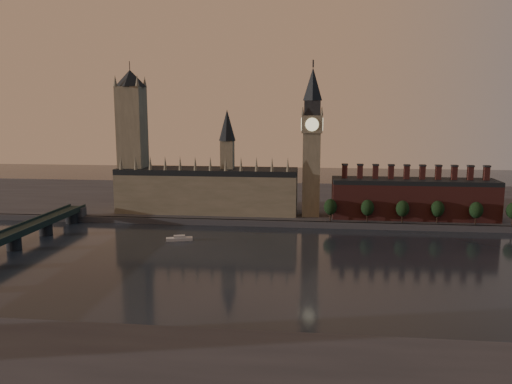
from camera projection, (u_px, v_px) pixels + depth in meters
ground at (289, 269)px, 246.12m from camera, size 900.00×900.00×0.00m
north_bank at (299, 201)px, 420.45m from camera, size 900.00×182.00×4.00m
palace_of_westminster at (208, 188)px, 362.44m from camera, size 130.00×30.30×74.00m
victoria_tower at (132, 136)px, 362.62m from camera, size 24.00×24.00×108.00m
big_ben at (312, 141)px, 343.82m from camera, size 15.00×15.00×107.00m
chimney_block at (413, 198)px, 342.40m from camera, size 110.00×25.00×37.00m
embankment_tree_0 at (330, 207)px, 333.71m from camera, size 8.60×8.60×14.88m
embankment_tree_1 at (368, 208)px, 331.07m from camera, size 8.60×8.60×14.88m
embankment_tree_2 at (403, 209)px, 328.14m from camera, size 8.60×8.60×14.88m
embankment_tree_3 at (438, 209)px, 327.31m from camera, size 8.60×8.60×14.88m
embankment_tree_4 at (476, 210)px, 323.08m from camera, size 8.60×8.60×14.88m
river_boat at (179, 238)px, 299.59m from camera, size 16.32×8.59×3.14m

